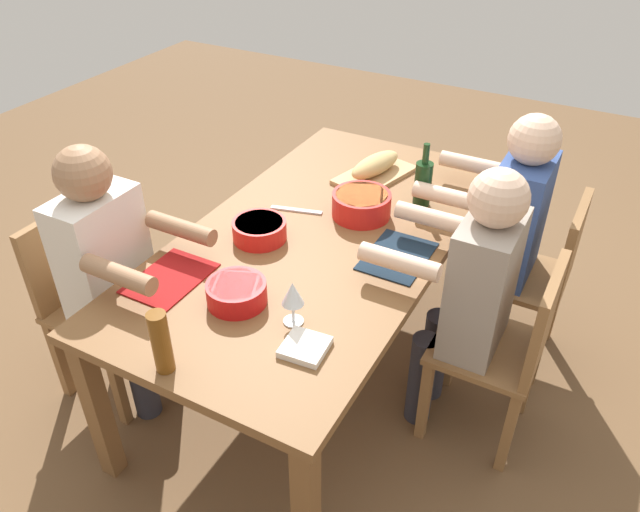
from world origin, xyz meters
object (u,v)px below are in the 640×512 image
Objects in this scene: chair_far_left at (540,273)px; diner_far_left at (507,222)px; dining_table at (320,249)px; diner_far_center at (470,288)px; wine_bottle at (423,183)px; napkin_stack at (305,347)px; serving_bowl_fruit at (361,203)px; wine_glass at (293,295)px; cutting_board at (375,175)px; diner_near_right at (113,266)px; bread_loaf at (375,165)px; serving_bowl_greens at (236,291)px; chair_far_center at (509,346)px; beer_bottle at (161,342)px; serving_bowl_pasta at (259,229)px; chair_near_right at (90,295)px.

chair_far_left is 0.28m from diner_far_left.
diner_far_center is (-0.00, 0.64, 0.03)m from dining_table.
napkin_stack is at bearing 0.35° from wine_bottle.
serving_bowl_fruit is 1.52× the size of wine_glass.
serving_bowl_fruit reaches higher than cutting_board.
cutting_board is 1.38× the size of wine_bottle.
diner_near_right is 1.28m from bread_loaf.
wine_glass reaches higher than bread_loaf.
serving_bowl_greens is 0.67× the size of bread_loaf.
beer_bottle is at bearing -44.22° from chair_far_center.
serving_bowl_pasta is at bearing -158.17° from serving_bowl_greens.
chair_far_left is 0.90m from bread_loaf.
chair_far_left is (-0.53, 0.00, 0.00)m from chair_far_center.
diner_far_center is 4.14× the size of wine_bottle.
serving_bowl_fruit is 0.46m from serving_bowl_pasta.
diner_far_center is at bearing 68.89° from serving_bowl_fruit.
cutting_board is (-0.57, -0.01, 0.09)m from dining_table.
napkin_stack is (1.19, 0.29, 0.00)m from cutting_board.
diner_far_center reaches higher than chair_far_left.
diner_far_center is at bearing 48.96° from bread_loaf.
beer_bottle is (1.47, -0.04, 0.10)m from cutting_board.
serving_bowl_greens is (0.53, -0.69, 0.09)m from diner_far_center.
chair_far_center is 2.66× the size of bread_loaf.
diner_far_left is at bearing 126.07° from chair_near_right.
napkin_stack is (1.16, -0.36, 0.05)m from diner_far_left.
cutting_board is at bearing 165.09° from serving_bowl_pasta.
diner_near_right is 0.71m from beer_bottle.
diner_near_right is 1.27m from cutting_board.
dining_table is at bearing 126.16° from serving_bowl_pasta.
wine_glass is at bearing -5.71° from wine_bottle.
diner_far_left is 1.67m from diner_near_right.
bread_loaf is (-0.03, -0.84, 0.32)m from chair_far_left.
chair_near_right reaches higher than cutting_board.
chair_far_left is at bearing 140.61° from serving_bowl_greens.
serving_bowl_fruit is at bearing 15.01° from bread_loaf.
beer_bottle is (0.37, 0.77, 0.37)m from chair_near_right.
wine_glass is (0.53, 0.18, 0.19)m from dining_table.
napkin_stack is at bearing -29.77° from diner_far_center.
serving_bowl_fruit is (-0.75, 0.91, 0.32)m from chair_near_right.
chair_far_left is at bearing 87.76° from bread_loaf.
diner_far_center is 1.58m from chair_near_right.
chair_far_left is at bearing 87.76° from cutting_board.
chair_far_left is 1.27m from serving_bowl_pasta.
wine_glass is (0.53, -0.46, 0.16)m from diner_far_center.
diner_far_left is 7.23× the size of wine_glass.
wine_glass is at bearing 9.96° from bread_loaf.
napkin_stack is at bearing 13.83° from bread_loaf.
diner_far_left reaches higher than beer_bottle.
napkin_stack is at bearing 129.44° from beer_bottle.
napkin_stack is (0.63, -0.36, 0.05)m from diner_far_center.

